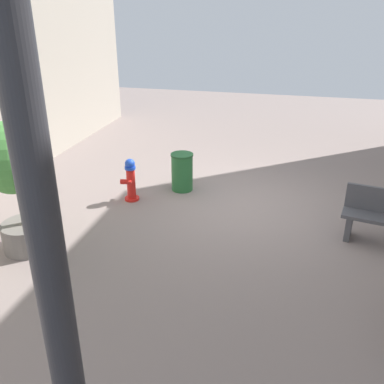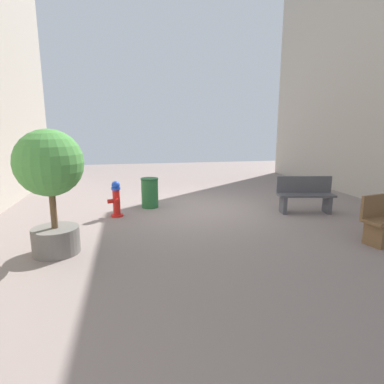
{
  "view_description": "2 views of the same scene",
  "coord_description": "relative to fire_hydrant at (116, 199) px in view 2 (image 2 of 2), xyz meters",
  "views": [
    {
      "loc": [
        -0.9,
        7.81,
        3.81
      ],
      "look_at": [
        0.7,
        1.38,
        0.82
      ],
      "focal_mm": 39.43,
      "sensor_mm": 36.0,
      "label": 1
    },
    {
      "loc": [
        1.95,
        8.18,
        2.2
      ],
      "look_at": [
        0.58,
        1.48,
        0.8
      ],
      "focal_mm": 29.27,
      "sensor_mm": 36.0,
      "label": 2
    }
  ],
  "objects": [
    {
      "name": "ground_plane",
      "position": [
        -2.29,
        -0.29,
        -0.46
      ],
      "size": [
        23.4,
        23.4,
        0.0
      ],
      "primitive_type": "plane",
      "color": "gray"
    },
    {
      "name": "fire_hydrant",
      "position": [
        0.0,
        0.0,
        0.0
      ],
      "size": [
        0.38,
        0.41,
        0.91
      ],
      "color": "red",
      "rests_on": "ground_plane"
    },
    {
      "name": "bench_near",
      "position": [
        -4.87,
        0.59,
        0.03
      ],
      "size": [
        1.51,
        0.71,
        0.95
      ],
      "color": "#4C4C51",
      "rests_on": "ground_plane"
    },
    {
      "name": "planter_tree",
      "position": [
        0.98,
        2.22,
        0.93
      ],
      "size": [
        1.14,
        1.14,
        2.19
      ],
      "color": "slate",
      "rests_on": "ground_plane"
    },
    {
      "name": "trash_bin",
      "position": [
        -0.9,
        -0.77,
        -0.04
      ],
      "size": [
        0.49,
        0.49,
        0.83
      ],
      "color": "#266633",
      "rests_on": "ground_plane"
    }
  ]
}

